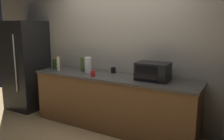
{
  "coord_description": "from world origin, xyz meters",
  "views": [
    {
      "loc": [
        1.85,
        -2.81,
        1.72
      ],
      "look_at": [
        0.0,
        0.4,
        1.0
      ],
      "focal_mm": 37.23,
      "sensor_mm": 36.0,
      "label": 1
    }
  ],
  "objects": [
    {
      "name": "bottle_hand_soap",
      "position": [
        -1.07,
        0.3,
        1.03
      ],
      "size": [
        0.06,
        0.06,
        0.26
      ],
      "primitive_type": "cylinder",
      "color": "beige",
      "rests_on": "counter_run"
    },
    {
      "name": "bottle_wine",
      "position": [
        -1.27,
        0.41,
        0.99
      ],
      "size": [
        0.07,
        0.07,
        0.18
      ],
      "primitive_type": "cylinder",
      "color": "#1E3F19",
      "rests_on": "counter_run"
    },
    {
      "name": "back_wall",
      "position": [
        0.0,
        0.81,
        1.35
      ],
      "size": [
        6.4,
        0.1,
        2.7
      ],
      "primitive_type": "cube",
      "color": "#B2A893",
      "rests_on": "ground_plane"
    },
    {
      "name": "refrigerator",
      "position": [
        -2.05,
        0.4,
        0.9
      ],
      "size": [
        0.72,
        0.73,
        1.8
      ],
      "color": "black",
      "rests_on": "ground_plane"
    },
    {
      "name": "mug_black",
      "position": [
        -0.11,
        0.63,
        0.95
      ],
      "size": [
        0.08,
        0.08,
        0.1
      ],
      "primitive_type": "cylinder",
      "color": "black",
      "rests_on": "counter_run"
    },
    {
      "name": "mug_red",
      "position": [
        -0.25,
        0.22,
        0.95
      ],
      "size": [
        0.08,
        0.08,
        0.09
      ],
      "primitive_type": "cylinder",
      "color": "red",
      "rests_on": "counter_run"
    },
    {
      "name": "ground_plane",
      "position": [
        0.0,
        0.0,
        0.0
      ],
      "size": [
        8.0,
        8.0,
        0.0
      ],
      "primitive_type": "plane",
      "color": "tan"
    },
    {
      "name": "counter_run",
      "position": [
        0.0,
        0.4,
        0.45
      ],
      "size": [
        2.84,
        0.64,
        0.9
      ],
      "color": "brown",
      "rests_on": "ground_plane"
    },
    {
      "name": "microwave",
      "position": [
        0.68,
        0.45,
        1.04
      ],
      "size": [
        0.48,
        0.35,
        0.27
      ],
      "color": "black",
      "rests_on": "counter_run"
    },
    {
      "name": "bottle_olive_oil",
      "position": [
        -0.67,
        0.48,
        1.03
      ],
      "size": [
        0.06,
        0.06,
        0.25
      ],
      "primitive_type": "cylinder",
      "color": "#4C6B19",
      "rests_on": "counter_run"
    },
    {
      "name": "paper_towel_roll",
      "position": [
        -0.52,
        0.45,
        1.04
      ],
      "size": [
        0.12,
        0.12,
        0.27
      ],
      "primitive_type": "cylinder",
      "color": "white",
      "rests_on": "counter_run"
    }
  ]
}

